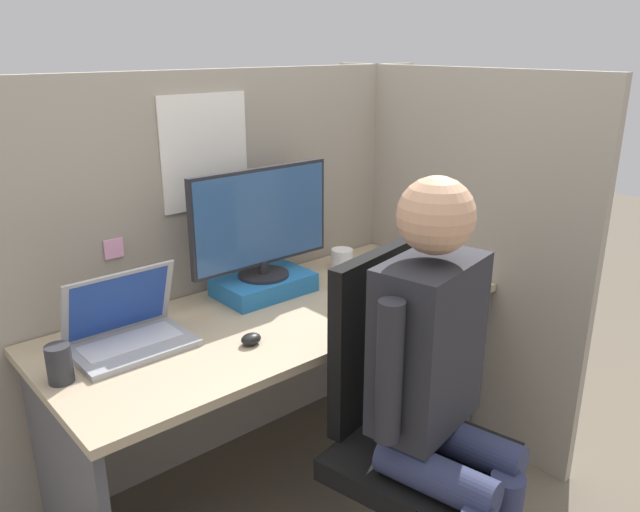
# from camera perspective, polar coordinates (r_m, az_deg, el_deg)

# --- Properties ---
(cubicle_panel_back) EXTENTS (2.17, 0.05, 1.57)m
(cubicle_panel_back) POSITION_cam_1_polar(r_m,az_deg,el_deg) (2.53, -8.99, -1.34)
(cubicle_panel_back) COLOR gray
(cubicle_panel_back) RESTS_ON ground
(cubicle_panel_right) EXTENTS (0.04, 1.35, 1.57)m
(cubicle_panel_right) POSITION_cam_1_polar(r_m,az_deg,el_deg) (2.77, 11.40, 0.18)
(cubicle_panel_right) COLOR gray
(cubicle_panel_right) RESTS_ON ground
(desk) EXTENTS (1.67, 0.71, 0.73)m
(desk) POSITION_cam_1_polar(r_m,az_deg,el_deg) (2.34, -3.69, -8.90)
(desk) COLOR tan
(desk) RESTS_ON ground
(paper_box) EXTENTS (0.36, 0.24, 0.07)m
(paper_box) POSITION_cam_1_polar(r_m,az_deg,el_deg) (2.42, -5.16, -2.61)
(paper_box) COLOR #236BAD
(paper_box) RESTS_ON desk
(monitor) EXTENTS (0.60, 0.19, 0.42)m
(monitor) POSITION_cam_1_polar(r_m,az_deg,el_deg) (2.34, -5.38, 3.16)
(monitor) COLOR #232328
(monitor) RESTS_ON paper_box
(laptop) EXTENTS (0.36, 0.25, 0.25)m
(laptop) POSITION_cam_1_polar(r_m,az_deg,el_deg) (2.09, -17.09, -6.70)
(laptop) COLOR #99999E
(laptop) RESTS_ON desk
(mouse) EXTENTS (0.07, 0.05, 0.04)m
(mouse) POSITION_cam_1_polar(r_m,az_deg,el_deg) (2.03, -6.32, -7.55)
(mouse) COLOR black
(mouse) RESTS_ON desk
(stapler) EXTENTS (0.05, 0.13, 0.06)m
(stapler) POSITION_cam_1_polar(r_m,az_deg,el_deg) (2.83, 7.41, 0.38)
(stapler) COLOR #A31919
(stapler) RESTS_ON desk
(carrot_toy) EXTENTS (0.05, 0.12, 0.05)m
(carrot_toy) POSITION_cam_1_polar(r_m,az_deg,el_deg) (2.22, 3.89, -4.99)
(carrot_toy) COLOR orange
(carrot_toy) RESTS_ON desk
(office_chair) EXTENTS (0.55, 0.59, 1.05)m
(office_chair) POSITION_cam_1_polar(r_m,az_deg,el_deg) (2.02, 7.42, -14.58)
(office_chair) COLOR black
(office_chair) RESTS_ON ground
(person) EXTENTS (0.47, 0.49, 1.33)m
(person) POSITION_cam_1_polar(r_m,az_deg,el_deg) (1.78, 10.97, -10.70)
(person) COLOR #282D4C
(person) RESTS_ON ground
(coffee_mug) EXTENTS (0.09, 0.09, 0.09)m
(coffee_mug) POSITION_cam_1_polar(r_m,az_deg,el_deg) (2.68, 2.03, -0.27)
(coffee_mug) COLOR white
(coffee_mug) RESTS_ON desk
(pen_cup) EXTENTS (0.07, 0.07, 0.11)m
(pen_cup) POSITION_cam_1_polar(r_m,az_deg,el_deg) (1.94, -22.72, -9.09)
(pen_cup) COLOR #28282D
(pen_cup) RESTS_ON desk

